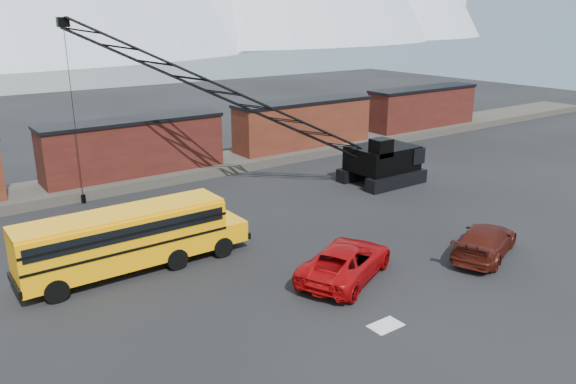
# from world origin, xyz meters

# --- Properties ---
(ground) EXTENTS (160.00, 160.00, 0.00)m
(ground) POSITION_xyz_m (0.00, 0.00, 0.00)
(ground) COLOR black
(ground) RESTS_ON ground
(gravel_berm) EXTENTS (120.00, 5.00, 0.70)m
(gravel_berm) POSITION_xyz_m (0.00, 22.00, 0.35)
(gravel_berm) COLOR #4E4740
(gravel_berm) RESTS_ON ground
(boxcar_mid) EXTENTS (13.70, 3.10, 4.17)m
(boxcar_mid) POSITION_xyz_m (0.00, 22.00, 2.76)
(boxcar_mid) COLOR #4B1A15
(boxcar_mid) RESTS_ON gravel_berm
(boxcar_east_near) EXTENTS (13.70, 3.10, 4.17)m
(boxcar_east_near) POSITION_xyz_m (16.00, 22.00, 2.76)
(boxcar_east_near) COLOR #411B12
(boxcar_east_near) RESTS_ON gravel_berm
(boxcar_east_far) EXTENTS (13.70, 3.10, 4.17)m
(boxcar_east_far) POSITION_xyz_m (32.00, 22.00, 2.76)
(boxcar_east_far) COLOR #4B1A15
(boxcar_east_far) RESTS_ON gravel_berm
(snow_patch) EXTENTS (1.40, 0.90, 0.02)m
(snow_patch) POSITION_xyz_m (0.50, -4.00, 0.01)
(snow_patch) COLOR silver
(snow_patch) RESTS_ON ground
(school_bus) EXTENTS (11.65, 2.65, 3.19)m
(school_bus) POSITION_xyz_m (-6.00, 7.11, 1.79)
(school_bus) COLOR #FDA105
(school_bus) RESTS_ON ground
(red_pickup) EXTENTS (6.90, 5.25, 1.74)m
(red_pickup) POSITION_xyz_m (2.10, 0.33, 0.87)
(red_pickup) COLOR #A9080A
(red_pickup) RESTS_ON ground
(maroon_suv) EXTENTS (6.27, 4.32, 1.68)m
(maroon_suv) POSITION_xyz_m (9.77, -1.99, 0.84)
(maroon_suv) COLOR #45130C
(maroon_suv) RESTS_ON ground
(crawler_crane) EXTENTS (23.25, 10.72, 12.28)m
(crawler_crane) POSITION_xyz_m (4.36, 15.14, 7.03)
(crawler_crane) COLOR black
(crawler_crane) RESTS_ON ground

